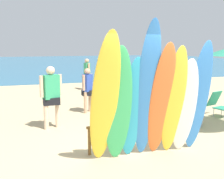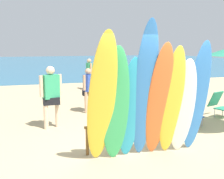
{
  "view_description": "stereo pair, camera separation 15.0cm",
  "coord_description": "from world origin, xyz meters",
  "views": [
    {
      "loc": [
        -2.53,
        -5.54,
        2.32
      ],
      "look_at": [
        0.0,
        2.24,
        1.01
      ],
      "focal_mm": 45.1,
      "sensor_mm": 36.0,
      "label": 1
    },
    {
      "loc": [
        -2.38,
        -5.58,
        2.32
      ],
      "look_at": [
        0.0,
        2.24,
        1.01
      ],
      "focal_mm": 45.1,
      "sensor_mm": 36.0,
      "label": 2
    }
  ],
  "objects": [
    {
      "name": "surfboard_blue_3",
      "position": [
        -0.17,
        -0.55,
        1.4
      ],
      "size": [
        0.52,
        0.77,
        2.81
      ],
      "primitive_type": "ellipsoid",
      "rotation": [
        0.23,
        0.0,
        -0.08
      ],
      "color": "#337AD1",
      "rests_on": "ground"
    },
    {
      "name": "surfboard_rack",
      "position": [
        0.0,
        0.0,
        0.49
      ],
      "size": [
        2.57,
        0.07,
        0.63
      ],
      "color": "brown",
      "rests_on": "ground"
    },
    {
      "name": "surfboard_teal_2",
      "position": [
        -0.44,
        -0.46,
        1.05
      ],
      "size": [
        0.49,
        0.53,
        2.1
      ],
      "primitive_type": "ellipsoid",
      "rotation": [
        0.22,
        0.0,
        0.04
      ],
      "color": "#289EC6",
      "rests_on": "ground"
    },
    {
      "name": "ocean_water",
      "position": [
        0.0,
        31.3,
        0.01
      ],
      "size": [
        60.0,
        40.0,
        0.02
      ],
      "primitive_type": "cube",
      "color": "teal",
      "rests_on": "ground"
    },
    {
      "name": "surfboard_yellow_0",
      "position": [
        -1.07,
        -0.61,
        1.29
      ],
      "size": [
        0.61,
        0.89,
        2.59
      ],
      "primitive_type": "ellipsoid",
      "rotation": [
        0.29,
        0.0,
        0.07
      ],
      "color": "yellow",
      "rests_on": "ground"
    },
    {
      "name": "beachgoer_strolling",
      "position": [
        0.68,
        8.47,
        0.93
      ],
      "size": [
        0.42,
        0.61,
        1.61
      ],
      "rotation": [
        0.0,
        0.0,
        1.71
      ],
      "color": "tan",
      "rests_on": "ground"
    },
    {
      "name": "beachgoer_by_water",
      "position": [
        -0.39,
        3.74,
        0.88
      ],
      "size": [
        0.43,
        0.44,
        1.53
      ],
      "rotation": [
        0.0,
        0.0,
        3.95
      ],
      "color": "tan",
      "rests_on": "ground"
    },
    {
      "name": "beachgoer_near_rack",
      "position": [
        -1.77,
        2.21,
        1.0
      ],
      "size": [
        0.62,
        0.37,
        1.74
      ],
      "rotation": [
        0.0,
        0.0,
        3.5
      ],
      "color": "beige",
      "rests_on": "ground"
    },
    {
      "name": "surfboard_yellow_5",
      "position": [
        0.44,
        -0.54,
        1.16
      ],
      "size": [
        0.5,
        0.64,
        2.31
      ],
      "primitive_type": "ellipsoid",
      "rotation": [
        0.23,
        0.0,
        -0.05
      ],
      "color": "yellow",
      "rests_on": "ground"
    },
    {
      "name": "surfboard_blue_7",
      "position": [
        1.06,
        -0.5,
        1.21
      ],
      "size": [
        0.51,
        0.56,
        2.41
      ],
      "primitive_type": "ellipsoid",
      "rotation": [
        0.2,
        0.0,
        0.02
      ],
      "color": "#337AD1",
      "rests_on": "ground"
    },
    {
      "name": "surfboard_green_1",
      "position": [
        -0.77,
        -0.52,
        1.16
      ],
      "size": [
        0.58,
        0.57,
        2.31
      ],
      "primitive_type": "ellipsoid",
      "rotation": [
        0.2,
        0.0,
        -0.09
      ],
      "color": "#38B266",
      "rests_on": "ground"
    },
    {
      "name": "surfboard_white_6",
      "position": [
        0.73,
        -0.51,
        1.03
      ],
      "size": [
        0.57,
        0.54,
        2.06
      ],
      "primitive_type": "ellipsoid",
      "rotation": [
        0.21,
        0.0,
        -0.08
      ],
      "color": "white",
      "rests_on": "ground"
    },
    {
      "name": "ground",
      "position": [
        0.0,
        14.0,
        0.0
      ],
      "size": [
        60.0,
        60.0,
        0.0
      ],
      "primitive_type": "plane",
      "color": "tan"
    },
    {
      "name": "beachgoer_midbeach",
      "position": [
        0.75,
        4.81,
        0.88
      ],
      "size": [
        0.4,
        0.57,
        1.53
      ],
      "rotation": [
        0.0,
        0.0,
        1.72
      ],
      "color": "brown",
      "rests_on": "ground"
    },
    {
      "name": "beach_chair_blue",
      "position": [
        3.54,
        1.92,
        0.43
      ],
      "size": [
        0.68,
        0.81,
        0.82
      ],
      "rotation": [
        0.0,
        0.0,
        0.3
      ],
      "color": "#B7B7BC",
      "rests_on": "ground"
    },
    {
      "name": "surfboard_orange_4",
      "position": [
        0.15,
        -0.54,
        1.19
      ],
      "size": [
        0.52,
        0.68,
        2.38
      ],
      "primitive_type": "ellipsoid",
      "rotation": [
        0.25,
        0.0,
        0.0
      ],
      "color": "orange",
      "rests_on": "ground"
    },
    {
      "name": "beach_chair_red",
      "position": [
        1.98,
        1.33,
        0.42
      ],
      "size": [
        0.74,
        0.88,
        0.79
      ],
      "rotation": [
        0.0,
        0.0,
        0.37
      ],
      "color": "#B7B7BC",
      "rests_on": "ground"
    }
  ]
}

